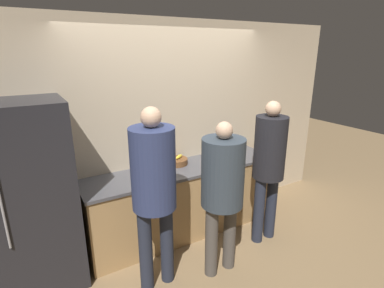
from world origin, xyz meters
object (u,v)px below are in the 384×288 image
at_px(person_center, 222,184).
at_px(cup_black, 215,156).
at_px(refrigerator, 33,199).
at_px(person_right, 269,160).
at_px(utensil_crock, 209,153).
at_px(bottle_clear, 169,165).
at_px(fruit_bowl, 177,161).
at_px(person_left, 154,182).
at_px(bottle_dark, 261,147).

height_order(person_center, cup_black, person_center).
relative_size(refrigerator, person_right, 1.07).
relative_size(refrigerator, person_center, 1.14).
relative_size(refrigerator, utensil_crock, 6.98).
bearing_deg(bottle_clear, fruit_bowl, 43.96).
xyz_separation_m(person_right, utensil_crock, (-0.32, 0.76, -0.08)).
bearing_deg(person_right, person_left, -179.07).
relative_size(refrigerator, bottle_clear, 7.68).
bearing_deg(bottle_dark, utensil_crock, 161.50).
bearing_deg(person_left, fruit_bowl, 50.54).
bearing_deg(person_left, person_center, -13.72).
bearing_deg(cup_black, bottle_dark, -9.62).
xyz_separation_m(person_center, cup_black, (0.49, 0.83, -0.07)).
distance_m(fruit_bowl, cup_black, 0.50).
bearing_deg(person_left, utensil_crock, 34.77).
bearing_deg(person_left, person_right, 0.93).
bearing_deg(refrigerator, person_right, -13.94).
height_order(bottle_clear, cup_black, bottle_clear).
xyz_separation_m(person_right, bottle_dark, (0.38, 0.53, -0.05)).
bearing_deg(fruit_bowl, person_right, -44.28).
bearing_deg(person_center, bottle_dark, 31.26).
distance_m(person_left, person_right, 1.45).
bearing_deg(bottle_dark, fruit_bowl, 168.20).
bearing_deg(cup_black, person_right, -64.50).
distance_m(person_center, cup_black, 0.96).
bearing_deg(person_center, bottle_clear, 105.15).
relative_size(person_center, bottle_dark, 6.29).
bearing_deg(fruit_bowl, refrigerator, -173.82).
relative_size(person_center, cup_black, 15.82).
bearing_deg(bottle_clear, person_right, -29.82).
bearing_deg(refrigerator, bottle_dark, -1.43).
relative_size(person_left, fruit_bowl, 6.64).
distance_m(person_left, fruit_bowl, 1.05).
distance_m(person_center, bottle_clear, 0.78).
xyz_separation_m(person_left, fruit_bowl, (0.65, 0.79, -0.18)).
distance_m(person_center, utensil_crock, 1.06).
distance_m(person_left, cup_black, 1.33).
relative_size(person_center, fruit_bowl, 5.99).
height_order(refrigerator, person_left, refrigerator).
distance_m(person_right, bottle_clear, 1.15).
relative_size(person_center, utensil_crock, 6.15).
xyz_separation_m(refrigerator, bottle_dark, (2.78, -0.07, 0.07)).
height_order(person_right, utensil_crock, person_right).
relative_size(fruit_bowl, bottle_dark, 1.05).
relative_size(person_right, fruit_bowl, 6.35).
xyz_separation_m(refrigerator, fruit_bowl, (1.61, 0.17, 0.00)).
bearing_deg(fruit_bowl, cup_black, -14.81).
bearing_deg(cup_black, fruit_bowl, 165.19).
height_order(person_left, bottle_clear, person_left).
height_order(refrigerator, bottle_dark, refrigerator).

